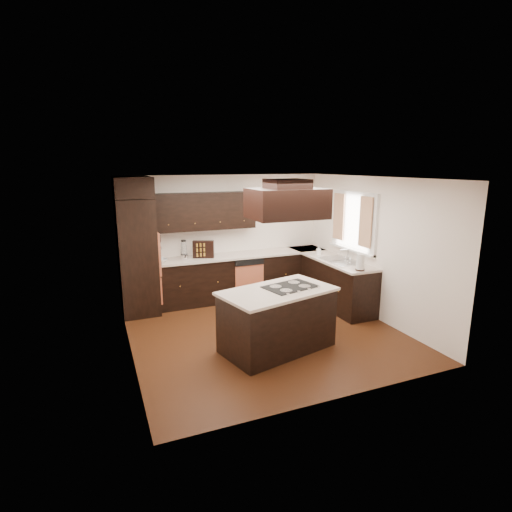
% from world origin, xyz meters
% --- Properties ---
extents(floor, '(4.20, 4.20, 0.02)m').
position_xyz_m(floor, '(0.00, 0.00, -0.01)').
color(floor, '#512811').
rests_on(floor, ground).
extents(ceiling, '(4.20, 4.20, 0.02)m').
position_xyz_m(ceiling, '(0.00, 0.00, 2.51)').
color(ceiling, silver).
rests_on(ceiling, ground).
extents(wall_back, '(4.20, 0.02, 2.50)m').
position_xyz_m(wall_back, '(0.00, 2.11, 1.25)').
color(wall_back, white).
rests_on(wall_back, ground).
extents(wall_front, '(4.20, 0.02, 2.50)m').
position_xyz_m(wall_front, '(0.00, -2.11, 1.25)').
color(wall_front, white).
rests_on(wall_front, ground).
extents(wall_left, '(0.02, 4.20, 2.50)m').
position_xyz_m(wall_left, '(-2.11, 0.00, 1.25)').
color(wall_left, white).
rests_on(wall_left, ground).
extents(wall_right, '(0.02, 4.20, 2.50)m').
position_xyz_m(wall_right, '(2.11, 0.00, 1.25)').
color(wall_right, white).
rests_on(wall_right, ground).
extents(oven_column, '(0.65, 0.75, 2.12)m').
position_xyz_m(oven_column, '(-1.78, 1.71, 1.06)').
color(oven_column, black).
rests_on(oven_column, floor).
extents(wall_oven_face, '(0.05, 0.62, 0.78)m').
position_xyz_m(wall_oven_face, '(-1.43, 1.71, 1.12)').
color(wall_oven_face, '#CD6542').
rests_on(wall_oven_face, oven_column).
extents(base_cabinets_back, '(2.93, 0.60, 0.88)m').
position_xyz_m(base_cabinets_back, '(0.03, 1.80, 0.44)').
color(base_cabinets_back, black).
rests_on(base_cabinets_back, floor).
extents(base_cabinets_right, '(0.60, 2.40, 0.88)m').
position_xyz_m(base_cabinets_right, '(1.80, 0.90, 0.44)').
color(base_cabinets_right, black).
rests_on(base_cabinets_right, floor).
extents(countertop_back, '(2.93, 0.63, 0.04)m').
position_xyz_m(countertop_back, '(0.03, 1.79, 0.90)').
color(countertop_back, beige).
rests_on(countertop_back, base_cabinets_back).
extents(countertop_right, '(0.63, 2.40, 0.04)m').
position_xyz_m(countertop_right, '(1.79, 0.90, 0.90)').
color(countertop_right, beige).
rests_on(countertop_right, base_cabinets_right).
extents(upper_cabinets, '(2.00, 0.34, 0.72)m').
position_xyz_m(upper_cabinets, '(-0.43, 1.93, 1.81)').
color(upper_cabinets, black).
rests_on(upper_cabinets, wall_back).
extents(dishwasher_front, '(0.60, 0.05, 0.72)m').
position_xyz_m(dishwasher_front, '(0.33, 1.50, 0.40)').
color(dishwasher_front, '#CD6542').
rests_on(dishwasher_front, floor).
extents(window_frame, '(0.06, 1.32, 1.12)m').
position_xyz_m(window_frame, '(2.07, 0.55, 1.65)').
color(window_frame, white).
rests_on(window_frame, wall_right).
extents(window_pane, '(0.00, 1.20, 1.00)m').
position_xyz_m(window_pane, '(2.10, 0.55, 1.65)').
color(window_pane, white).
rests_on(window_pane, wall_right).
extents(curtain_left, '(0.02, 0.34, 0.90)m').
position_xyz_m(curtain_left, '(2.01, 0.13, 1.70)').
color(curtain_left, beige).
rests_on(curtain_left, wall_right).
extents(curtain_right, '(0.02, 0.34, 0.90)m').
position_xyz_m(curtain_right, '(2.01, 0.97, 1.70)').
color(curtain_right, beige).
rests_on(curtain_right, wall_right).
extents(sink_rim, '(0.52, 0.84, 0.01)m').
position_xyz_m(sink_rim, '(1.80, 0.55, 0.92)').
color(sink_rim, silver).
rests_on(sink_rim, countertop_right).
extents(island, '(1.75, 1.22, 0.88)m').
position_xyz_m(island, '(-0.07, -0.63, 0.44)').
color(island, black).
rests_on(island, floor).
extents(island_top, '(1.82, 1.29, 0.04)m').
position_xyz_m(island_top, '(-0.07, -0.63, 0.90)').
color(island_top, beige).
rests_on(island_top, island).
extents(cooktop, '(0.85, 0.67, 0.01)m').
position_xyz_m(cooktop, '(0.17, -0.57, 0.93)').
color(cooktop, black).
rests_on(cooktop, island_top).
extents(range_hood, '(1.05, 0.72, 0.42)m').
position_xyz_m(range_hood, '(0.10, -0.55, 2.16)').
color(range_hood, black).
rests_on(range_hood, ceiling).
extents(hood_duct, '(0.55, 0.50, 0.13)m').
position_xyz_m(hood_duct, '(0.10, -0.55, 2.44)').
color(hood_duct, black).
rests_on(hood_duct, ceiling).
extents(blender_base, '(0.15, 0.15, 0.10)m').
position_xyz_m(blender_base, '(-0.91, 1.75, 0.97)').
color(blender_base, silver).
rests_on(blender_base, countertop_back).
extents(blender_pitcher, '(0.13, 0.13, 0.26)m').
position_xyz_m(blender_pitcher, '(-0.91, 1.75, 1.15)').
color(blender_pitcher, silver).
rests_on(blender_pitcher, blender_base).
extents(spice_rack, '(0.41, 0.25, 0.34)m').
position_xyz_m(spice_rack, '(-0.52, 1.77, 1.09)').
color(spice_rack, black).
rests_on(spice_rack, countertop_back).
extents(mixing_bowl, '(0.29, 0.29, 0.06)m').
position_xyz_m(mixing_bowl, '(-1.36, 1.74, 0.95)').
color(mixing_bowl, white).
rests_on(mixing_bowl, countertop_back).
extents(soap_bottle, '(0.10, 0.10, 0.18)m').
position_xyz_m(soap_bottle, '(1.70, 1.17, 1.01)').
color(soap_bottle, white).
rests_on(soap_bottle, countertop_right).
extents(paper_towel, '(0.17, 0.17, 0.29)m').
position_xyz_m(paper_towel, '(1.71, -0.18, 1.07)').
color(paper_towel, white).
rests_on(paper_towel, countertop_right).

